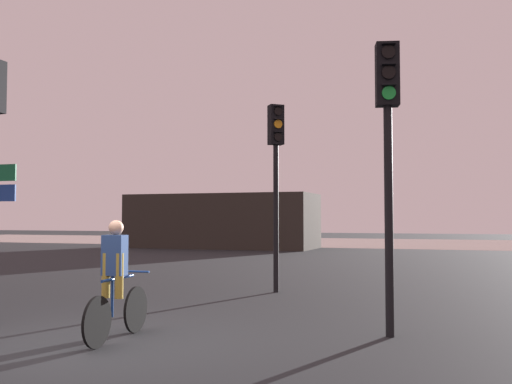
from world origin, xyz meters
The scene contains 6 objects.
ground_plane centered at (0.00, 0.00, 0.00)m, with size 120.00×120.00×0.00m, color black.
water_strip centered at (0.00, 33.60, 0.00)m, with size 80.00×16.00×0.01m, color #9E937F.
distant_building centered at (-8.04, 23.60, 1.51)m, with size 10.55×4.00×3.02m, color #2D2823.
traffic_light_center centered at (0.64, 5.98, 2.94)m, with size 0.41×0.42×4.21m.
traffic_light_near_right centered at (3.55, 1.90, 2.89)m, with size 0.37×0.39×4.13m.
cyclist centered at (0.09, 0.42, 0.82)m, with size 0.46×1.71×1.62m.
Camera 1 is at (4.43, -6.25, 1.64)m, focal length 40.00 mm.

